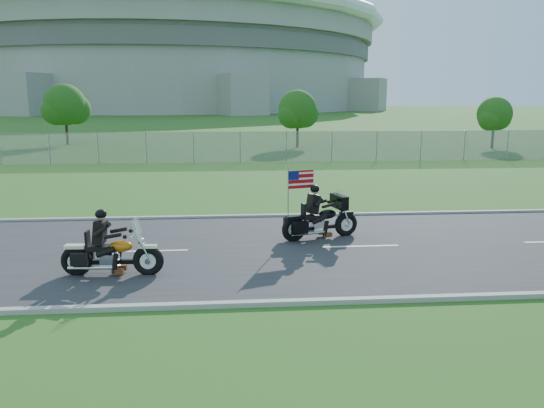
{
  "coord_description": "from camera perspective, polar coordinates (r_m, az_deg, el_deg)",
  "views": [
    {
      "loc": [
        0.31,
        -14.34,
        4.27
      ],
      "look_at": [
        1.46,
        0.0,
        1.32
      ],
      "focal_mm": 35.0,
      "sensor_mm": 36.0,
      "label": 1
    }
  ],
  "objects": [
    {
      "name": "tree_fence_far",
      "position": [
        47.65,
        22.83,
        8.74
      ],
      "size": [
        3.08,
        2.87,
        4.2
      ],
      "color": "#382316",
      "rests_on": "ground"
    },
    {
      "name": "curb_north",
      "position": [
        18.87,
        -5.4,
        -1.38
      ],
      "size": [
        120.0,
        0.18,
        0.12
      ],
      "primitive_type": "cube",
      "color": "#9E9B93",
      "rests_on": "ground"
    },
    {
      "name": "stadium",
      "position": [
        185.8,
        -11.23,
        14.86
      ],
      "size": [
        140.4,
        140.4,
        29.2
      ],
      "color": "#A3A099",
      "rests_on": "ground"
    },
    {
      "name": "motorcycle_follow",
      "position": [
        16.01,
        5.2,
        -1.8
      ],
      "size": [
        2.45,
        1.15,
        2.09
      ],
      "rotation": [
        0.0,
        0.0,
        0.29
      ],
      "color": "black",
      "rests_on": "ground"
    },
    {
      "name": "ground",
      "position": [
        14.97,
        -5.59,
        -5.04
      ],
      "size": [
        420.0,
        420.0,
        0.0
      ],
      "primitive_type": "plane",
      "color": "#28561B",
      "rests_on": "ground"
    },
    {
      "name": "tree_fence_mid",
      "position": [
        50.45,
        -21.32,
        9.71
      ],
      "size": [
        3.96,
        3.69,
        5.3
      ],
      "color": "#382316",
      "rests_on": "ground"
    },
    {
      "name": "curb_south",
      "position": [
        11.13,
        -5.92,
        -10.75
      ],
      "size": [
        120.0,
        0.18,
        0.12
      ],
      "primitive_type": "cube",
      "color": "#9E9B93",
      "rests_on": "ground"
    },
    {
      "name": "tree_fence_near",
      "position": [
        44.77,
        2.83,
        9.91
      ],
      "size": [
        3.52,
        3.28,
        4.75
      ],
      "color": "#382316",
      "rests_on": "ground"
    },
    {
      "name": "fence",
      "position": [
        34.9,
        -13.38,
        5.9
      ],
      "size": [
        60.0,
        0.03,
        2.0
      ],
      "primitive_type": "cube",
      "color": "gray",
      "rests_on": "ground"
    },
    {
      "name": "motorcycle_lead",
      "position": [
        13.3,
        -17.0,
        -5.28
      ],
      "size": [
        2.47,
        0.67,
        1.66
      ],
      "rotation": [
        0.0,
        0.0,
        -0.06
      ],
      "color": "black",
      "rests_on": "ground"
    },
    {
      "name": "road",
      "position": [
        14.96,
        -5.59,
        -4.97
      ],
      "size": [
        120.0,
        8.0,
        0.04
      ],
      "primitive_type": "cube",
      "color": "#28282B",
      "rests_on": "ground"
    }
  ]
}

